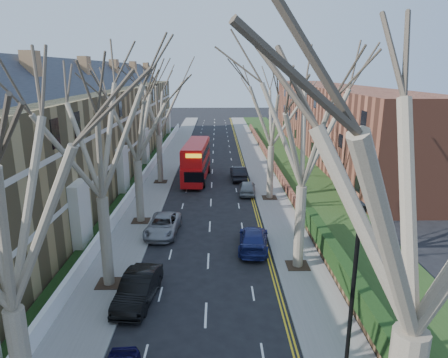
{
  "coord_description": "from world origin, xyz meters",
  "views": [
    {
      "loc": [
        0.63,
        -14.91,
        12.13
      ],
      "look_at": [
        1.23,
        20.18,
        2.53
      ],
      "focal_mm": 32.0,
      "sensor_mm": 36.0,
      "label": 1
    }
  ],
  "objects_px": {
    "double_decker_bus": "(196,162)",
    "car_right_near": "(253,239)",
    "car_left_mid": "(138,288)",
    "lamp_post": "(351,309)"
  },
  "relations": [
    {
      "from": "double_decker_bus",
      "to": "car_right_near",
      "type": "distance_m",
      "value": 19.05
    },
    {
      "from": "car_left_mid",
      "to": "car_right_near",
      "type": "bearing_deg",
      "value": 49.92
    },
    {
      "from": "lamp_post",
      "to": "double_decker_bus",
      "type": "distance_m",
      "value": 33.47
    },
    {
      "from": "double_decker_bus",
      "to": "lamp_post",
      "type": "bearing_deg",
      "value": 105.22
    },
    {
      "from": "lamp_post",
      "to": "car_left_mid",
      "type": "height_order",
      "value": "lamp_post"
    },
    {
      "from": "double_decker_bus",
      "to": "car_left_mid",
      "type": "height_order",
      "value": "double_decker_bus"
    },
    {
      "from": "car_right_near",
      "to": "car_left_mid",
      "type": "bearing_deg",
      "value": 49.44
    },
    {
      "from": "double_decker_bus",
      "to": "car_left_mid",
      "type": "relative_size",
      "value": 2.15
    },
    {
      "from": "double_decker_bus",
      "to": "car_right_near",
      "type": "xyz_separation_m",
      "value": [
        4.88,
        -18.36,
        -1.34
      ]
    },
    {
      "from": "lamp_post",
      "to": "car_right_near",
      "type": "xyz_separation_m",
      "value": [
        -1.87,
        14.32,
        -3.85
      ]
    }
  ]
}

